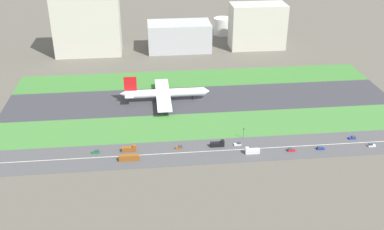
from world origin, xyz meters
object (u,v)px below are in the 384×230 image
object	(u,v)px
car_3	(238,144)
car_0	(291,150)
car_2	(320,148)
car_5	(96,152)
truck_0	(130,149)
hangar_building	(179,36)
office_tower	(257,26)
car_6	(352,138)
truck_1	(218,144)
truck_2	(252,151)
fuel_tank_centre	(223,26)
terminal_building	(87,24)
car_4	(179,147)
car_1	(371,145)
fuel_tank_west	(199,28)
airliner	(163,93)
bus_0	(129,158)
traffic_light	(244,132)

from	to	relation	value
car_3	car_0	bearing A→B (deg)	-18.56
car_2	car_5	distance (m)	132.51
truck_0	hangar_building	world-z (taller)	hangar_building
office_tower	hangar_building	bearing A→B (deg)	180.00
car_6	office_tower	xyz separation A→B (m)	(-17.82, 182.00, 20.00)
truck_1	truck_2	size ratio (longest dim) A/B	1.00
car_2	truck_0	world-z (taller)	truck_0
fuel_tank_centre	car_5	bearing A→B (deg)	-116.48
car_5	terminal_building	bearing A→B (deg)	96.24
car_5	car_4	bearing A→B (deg)	0.00
car_1	fuel_tank_west	size ratio (longest dim) A/B	0.27
airliner	hangar_building	distance (m)	116.09
airliner	car_3	size ratio (longest dim) A/B	14.77
car_5	office_tower	size ratio (longest dim) A/B	0.09
fuel_tank_centre	terminal_building	bearing A→B (deg)	-161.31
car_6	terminal_building	size ratio (longest dim) A/B	0.07
truck_2	fuel_tank_centre	size ratio (longest dim) A/B	0.45
car_6	truck_1	world-z (taller)	truck_1
car_2	office_tower	xyz separation A→B (m)	(6.47, 192.00, 20.00)
car_3	car_6	bearing A→B (deg)	0.00
bus_0	hangar_building	xyz separation A→B (m)	(44.40, 192.00, 11.34)
fuel_tank_centre	truck_0	bearing A→B (deg)	-112.40
truck_0	car_5	world-z (taller)	truck_0
office_tower	fuel_tank_west	size ratio (longest dim) A/B	3.16
airliner	car_0	xyz separation A→B (m)	(71.17, -78.00, -5.31)
bus_0	fuel_tank_centre	distance (m)	254.91
car_3	bus_0	bearing A→B (deg)	-171.25
airliner	terminal_building	bearing A→B (deg)	118.93
car_5	airliner	bearing A→B (deg)	57.64
car_1	car_6	bearing A→B (deg)	-53.01
car_0	terminal_building	world-z (taller)	terminal_building
car_1	traffic_light	size ratio (longest dim) A/B	0.61
bus_0	car_3	distance (m)	65.75
airliner	fuel_tank_west	xyz separation A→B (m)	(45.05, 159.00, 1.30)
car_1	car_5	size ratio (longest dim) A/B	1.00
car_6	fuel_tank_west	bearing A→B (deg)	106.74
airliner	car_5	bearing A→B (deg)	-122.36
truck_0	hangar_building	distance (m)	187.68
car_6	bus_0	size ratio (longest dim) A/B	0.38
bus_0	car_1	bearing A→B (deg)	-180.00
airliner	truck_1	xyz separation A→B (m)	(28.99, -68.00, -4.56)
truck_1	fuel_tank_west	size ratio (longest dim) A/B	0.51
truck_0	airliner	bearing A→B (deg)	70.91
hangar_building	fuel_tank_west	world-z (taller)	hangar_building
hangar_building	bus_0	bearing A→B (deg)	-103.02
truck_0	car_0	xyz separation A→B (m)	(94.71, -10.00, -0.75)
car_1	truck_2	bearing A→B (deg)	0.00
car_1	bus_0	world-z (taller)	bus_0
car_5	hangar_building	size ratio (longest dim) A/B	0.08
car_1	traffic_light	bearing A→B (deg)	-13.58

